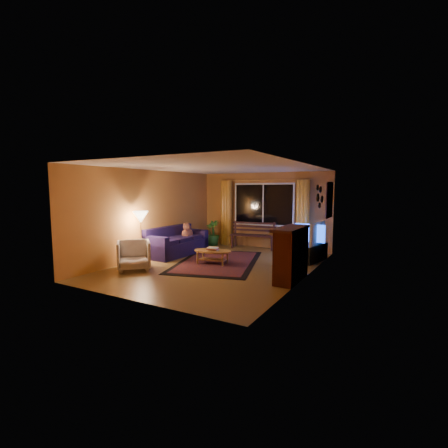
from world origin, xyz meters
The scene contains 22 objects.
floor centered at (0.00, 0.00, -0.01)m, with size 4.50×6.00×0.02m, color brown.
ceiling centered at (0.00, 0.00, 2.51)m, with size 4.50×6.00×0.02m, color white.
wall_back centered at (0.00, 3.01, 1.25)m, with size 4.50×0.02×2.50m, color #BD7D3B.
wall_left centered at (-2.26, 0.00, 1.25)m, with size 0.02×6.00×2.50m, color #BD7D3B.
wall_right centered at (2.26, 0.00, 1.25)m, with size 0.02×6.00×2.50m, color #BD7D3B.
window centered at (0.00, 2.94, 1.45)m, with size 2.00×0.02×1.30m, color black.
curtain_rod centered at (0.00, 2.90, 2.25)m, with size 0.03×0.03×3.20m, color #BF8C3F.
curtain_left centered at (-1.35, 2.88, 1.12)m, with size 0.36×0.36×2.24m, color gold.
curtain_right centered at (1.35, 2.88, 1.12)m, with size 0.36×0.36×2.24m, color gold.
bench centered at (-0.22, 2.62, 0.22)m, with size 1.47×0.43×0.44m, color black.
potted_plant centered at (-1.71, 2.51, 0.44)m, with size 0.49×0.49×0.87m, color #235B1E.
sofa centered at (-1.80, 0.62, 0.42)m, with size 0.88×2.05×0.83m, color #1D1343.
dog centered at (-1.75, 1.08, 0.65)m, with size 0.32×0.44×0.48m, color #995544, non-canonical shape.
armchair centered at (-1.58, -1.37, 0.39)m, with size 0.76×0.72×0.79m, color beige.
floor_lamp centered at (-1.94, -0.73, 0.68)m, with size 0.23×0.23×1.37m, color #BF8C3F.
rug centered at (-0.22, 0.35, 0.01)m, with size 2.02×3.18×0.02m, color maroon.
coffee_table centered at (-0.22, 0.08, 0.18)m, with size 1.02×1.02×0.37m, color #AD7639.
tv_console centered at (1.98, 1.70, 0.23)m, with size 0.37×1.12×0.47m, color black.
television centered at (1.98, 1.70, 0.77)m, with size 1.06×0.14×0.61m, color black.
fireplace centered at (2.05, -0.40, 0.55)m, with size 0.40×1.20×1.10m, color maroon.
mirror_cluster centered at (2.21, 1.30, 1.80)m, with size 0.06×0.60×0.56m, color black, non-canonical shape.
painting centered at (2.22, 2.45, 1.65)m, with size 0.04×0.76×0.96m, color #CC6325.
Camera 1 is at (4.14, -7.05, 1.97)m, focal length 26.00 mm.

